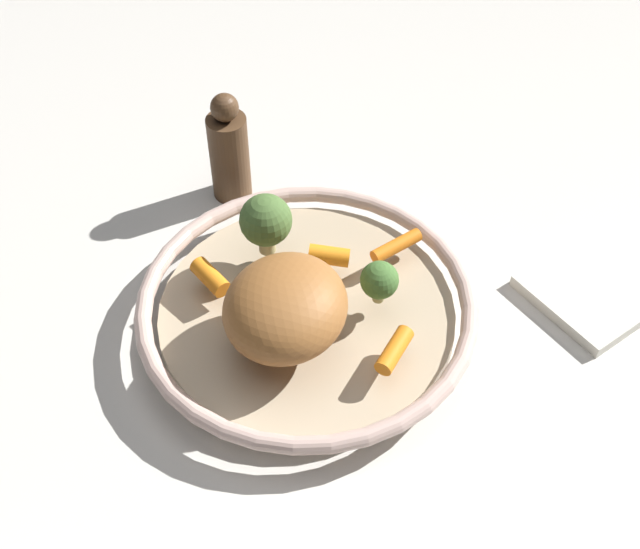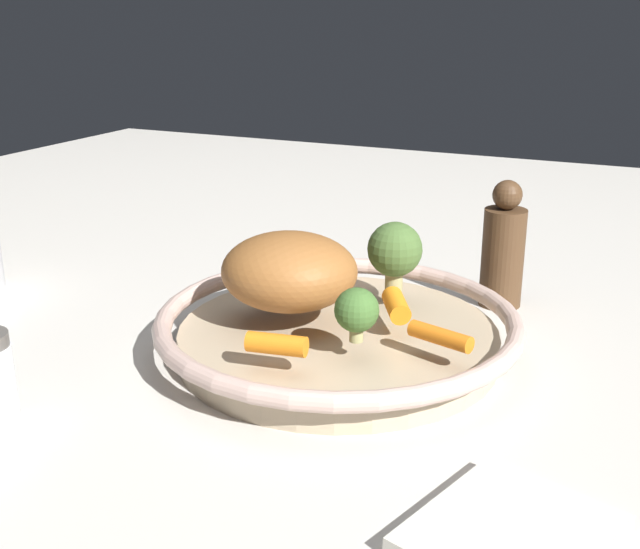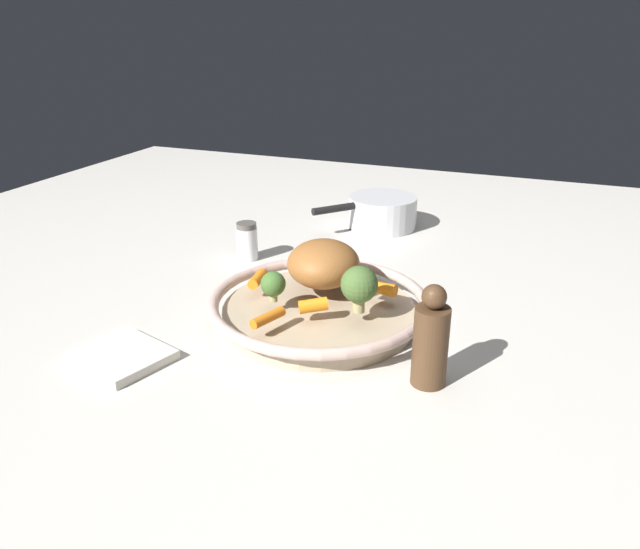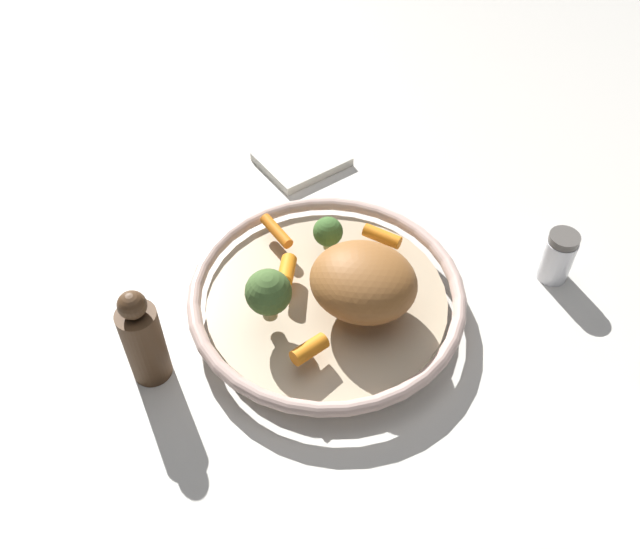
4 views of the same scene
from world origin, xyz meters
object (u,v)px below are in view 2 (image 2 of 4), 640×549
object	(u,v)px
roast_chicken_piece	(289,271)
broccoli_floret_mid	(357,311)
baby_carrot_left	(440,336)
pepper_mill	(503,250)
serving_bowl	(338,331)
baby_carrot_back	(335,268)
baby_carrot_right	(277,344)
dish_towel	(511,536)
broccoli_floret_edge	(395,251)
baby_carrot_near_rim	(396,305)

from	to	relation	value
roast_chicken_piece	broccoli_floret_mid	distance (m)	0.10
baby_carrot_left	pepper_mill	bearing A→B (deg)	-0.17
serving_bowl	baby_carrot_back	xyz separation A→B (m)	(0.09, 0.04, 0.03)
baby_carrot_right	baby_carrot_back	bearing A→B (deg)	10.20
baby_carrot_left	dish_towel	xyz separation A→B (m)	(-0.18, -0.10, -0.05)
serving_bowl	broccoli_floret_mid	world-z (taller)	broccoli_floret_mid
baby_carrot_right	broccoli_floret_edge	bearing A→B (deg)	-10.95
baby_carrot_near_rim	dish_towel	xyz separation A→B (m)	(-0.23, -0.16, -0.05)
serving_bowl	baby_carrot_near_rim	xyz separation A→B (m)	(0.01, -0.05, 0.03)
serving_bowl	baby_carrot_right	xyz separation A→B (m)	(-0.11, 0.01, 0.03)
serving_bowl	baby_carrot_right	bearing A→B (deg)	176.22
roast_chicken_piece	baby_carrot_left	world-z (taller)	roast_chicken_piece
baby_carrot_left	pepper_mill	size ratio (longest dim) A/B	0.42
serving_bowl	baby_carrot_back	size ratio (longest dim) A/B	7.83
serving_bowl	baby_carrot_near_rim	size ratio (longest dim) A/B	8.20
baby_carrot_back	broccoli_floret_edge	size ratio (longest dim) A/B	0.62
baby_carrot_near_rim	baby_carrot_right	world-z (taller)	baby_carrot_near_rim
baby_carrot_back	broccoli_floret_mid	xyz separation A→B (m)	(-0.15, -0.09, 0.02)
baby_carrot_near_rim	broccoli_floret_edge	xyz separation A→B (m)	(0.06, 0.02, 0.03)
roast_chicken_piece	baby_carrot_right	xyz separation A→B (m)	(-0.10, -0.04, -0.03)
roast_chicken_piece	broccoli_floret_edge	world-z (taller)	roast_chicken_piece
roast_chicken_piece	dish_towel	xyz separation A→B (m)	(-0.20, -0.26, -0.07)
roast_chicken_piece	pepper_mill	size ratio (longest dim) A/B	0.91
serving_bowl	baby_carrot_left	world-z (taller)	baby_carrot_left
broccoli_floret_mid	roast_chicken_piece	bearing A→B (deg)	61.71
baby_carrot_right	baby_carrot_left	world-z (taller)	baby_carrot_right
serving_bowl	baby_carrot_near_rim	world-z (taller)	baby_carrot_near_rim
baby_carrot_right	dish_towel	distance (m)	0.25
broccoli_floret_mid	baby_carrot_back	bearing A→B (deg)	30.02
baby_carrot_right	serving_bowl	bearing A→B (deg)	-3.78
baby_carrot_left	dish_towel	world-z (taller)	baby_carrot_left
serving_bowl	baby_carrot_back	distance (m)	0.10
roast_chicken_piece	dish_towel	distance (m)	0.34
baby_carrot_near_rim	dish_towel	bearing A→B (deg)	-145.15
broccoli_floret_mid	pepper_mill	size ratio (longest dim) A/B	0.34
baby_carrot_back	pepper_mill	distance (m)	0.19
pepper_mill	dish_towel	world-z (taller)	pepper_mill
dish_towel	broccoli_floret_edge	bearing A→B (deg)	32.30
baby_carrot_left	broccoli_floret_mid	distance (m)	0.07
broccoli_floret_mid	dish_towel	world-z (taller)	broccoli_floret_mid
baby_carrot_back	baby_carrot_left	world-z (taller)	baby_carrot_back
serving_bowl	baby_carrot_left	size ratio (longest dim) A/B	5.90
roast_chicken_piece	baby_carrot_left	distance (m)	0.16
baby_carrot_right	broccoli_floret_mid	bearing A→B (deg)	-43.51
broccoli_floret_mid	pepper_mill	bearing A→B (deg)	-14.83
serving_bowl	broccoli_floret_edge	world-z (taller)	broccoli_floret_edge
baby_carrot_near_rim	broccoli_floret_mid	size ratio (longest dim) A/B	0.88
baby_carrot_near_rim	baby_carrot_right	bearing A→B (deg)	153.62
baby_carrot_back	broccoli_floret_mid	bearing A→B (deg)	-149.98
dish_towel	serving_bowl	bearing A→B (deg)	44.50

